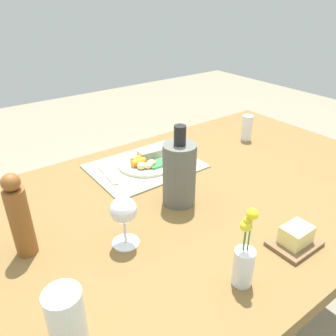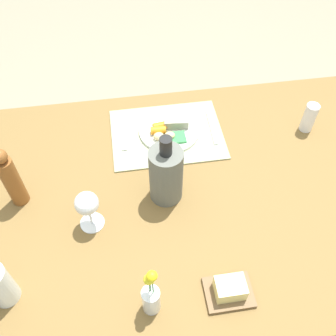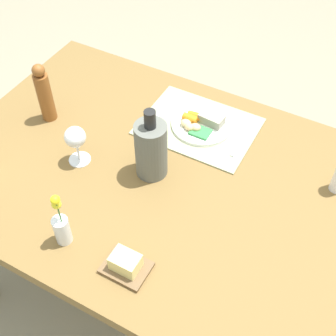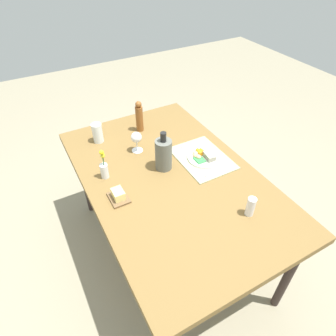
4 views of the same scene
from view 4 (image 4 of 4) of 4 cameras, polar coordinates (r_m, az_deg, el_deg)
ground_plane at (r=2.39m, az=0.45°, el=-15.50°), size 8.00×8.00×0.00m
dining_table at (r=1.84m, az=0.57°, el=-2.94°), size 1.59×1.00×0.78m
placemat at (r=1.94m, az=6.69°, el=1.95°), size 0.41×0.31×0.01m
dinner_plate at (r=1.93m, az=7.00°, el=2.23°), size 0.22×0.22×0.05m
fork at (r=1.84m, az=9.82°, el=-0.77°), size 0.02×0.18×0.00m
knife at (r=2.05m, az=4.98°, el=4.64°), size 0.03×0.18×0.00m
water_tumbler at (r=2.11m, az=-13.51°, el=6.46°), size 0.07×0.07×0.14m
salt_shaker at (r=1.60m, az=15.78°, el=-7.22°), size 0.05×0.05×0.11m
flower_vase at (r=1.79m, az=-12.34°, el=-0.04°), size 0.05×0.05×0.21m
wine_glass at (r=1.95m, az=-6.17°, el=5.80°), size 0.07×0.07×0.15m
cooler_bottle at (r=1.80m, az=-0.74°, el=2.76°), size 0.10×0.10×0.26m
pepper_mill at (r=2.16m, az=-5.61°, el=9.88°), size 0.05×0.05×0.23m
butter_dish at (r=1.67m, az=-9.63°, el=-5.30°), size 0.13×0.10×0.06m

